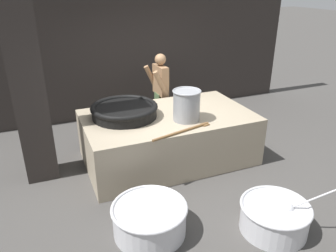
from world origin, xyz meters
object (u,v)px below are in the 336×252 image
object	(u,v)px
cook	(160,90)
prep_bowl_vegetables	(274,216)
prep_bowl_meat	(150,218)
giant_wok_near	(124,110)
stock_pot	(187,105)

from	to	relation	value
cook	prep_bowl_vegetables	size ratio (longest dim) A/B	1.56
prep_bowl_vegetables	prep_bowl_meat	bearing A→B (deg)	159.14
giant_wok_near	prep_bowl_meat	distance (m)	2.07
prep_bowl_vegetables	cook	bearing A→B (deg)	93.30
stock_pot	prep_bowl_meat	size ratio (longest dim) A/B	0.53
cook	prep_bowl_vegetables	xyz separation A→B (m)	(0.20, -3.53, -0.68)
stock_pot	prep_bowl_meat	bearing A→B (deg)	-130.11
giant_wok_near	cook	world-z (taller)	cook
giant_wok_near	prep_bowl_meat	world-z (taller)	giant_wok_near
prep_bowl_vegetables	prep_bowl_meat	xyz separation A→B (m)	(-1.51, 0.58, 0.01)
stock_pot	prep_bowl_meat	world-z (taller)	stock_pot
cook	giant_wok_near	bearing A→B (deg)	42.39
stock_pot	prep_bowl_vegetables	size ratio (longest dim) A/B	0.48
cook	prep_bowl_meat	bearing A→B (deg)	63.90
stock_pot	cook	world-z (taller)	cook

